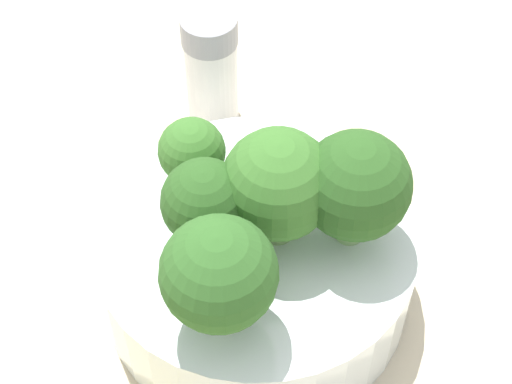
{
  "coord_description": "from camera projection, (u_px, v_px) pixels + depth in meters",
  "views": [
    {
      "loc": [
        -0.21,
        -0.16,
        0.4
      ],
      "look_at": [
        0.0,
        0.0,
        0.09
      ],
      "focal_mm": 60.0,
      "sensor_mm": 36.0,
      "label": 1
    }
  ],
  "objects": [
    {
      "name": "ground_plane",
      "position": [
        256.0,
        289.0,
        0.48
      ],
      "size": [
        3.0,
        3.0,
        0.0
      ],
      "primitive_type": "plane",
      "color": "beige"
    },
    {
      "name": "broccoli_floret_4",
      "position": [
        192.0,
        153.0,
        0.43
      ],
      "size": [
        0.03,
        0.03,
        0.05
      ],
      "color": "#8EB770",
      "rests_on": "bowl"
    },
    {
      "name": "broccoli_floret_2",
      "position": [
        356.0,
        187.0,
        0.41
      ],
      "size": [
        0.05,
        0.05,
        0.07
      ],
      "color": "#8EB770",
      "rests_on": "bowl"
    },
    {
      "name": "broccoli_floret_3",
      "position": [
        219.0,
        275.0,
        0.37
      ],
      "size": [
        0.05,
        0.05,
        0.07
      ],
      "color": "#84AD66",
      "rests_on": "bowl"
    },
    {
      "name": "broccoli_floret_0",
      "position": [
        278.0,
        186.0,
        0.41
      ],
      "size": [
        0.06,
        0.06,
        0.07
      ],
      "color": "#7A9E5B",
      "rests_on": "bowl"
    },
    {
      "name": "broccoli_floret_1",
      "position": [
        205.0,
        204.0,
        0.41
      ],
      "size": [
        0.04,
        0.04,
        0.05
      ],
      "color": "#8EB770",
      "rests_on": "bowl"
    },
    {
      "name": "bowl",
      "position": [
        256.0,
        262.0,
        0.46
      ],
      "size": [
        0.17,
        0.17,
        0.05
      ],
      "primitive_type": "cylinder",
      "color": "silver",
      "rests_on": "ground_plane"
    },
    {
      "name": "pepper_shaker",
      "position": [
        211.0,
        69.0,
        0.53
      ],
      "size": [
        0.03,
        0.03,
        0.08
      ],
      "color": "silver",
      "rests_on": "ground_plane"
    }
  ]
}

